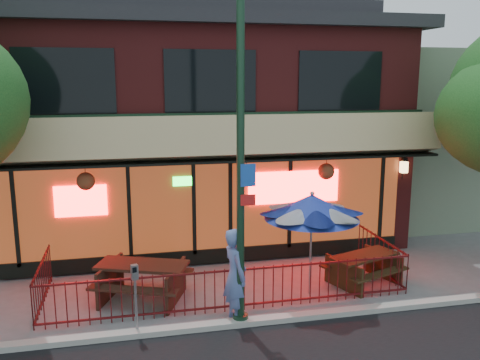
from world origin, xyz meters
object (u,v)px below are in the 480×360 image
(patio_umbrella, at_px, (312,207))
(parking_meter_near, at_px, (135,288))
(picnic_table_left, at_px, (142,276))
(pedestrian, at_px, (235,275))
(picnic_table_right, at_px, (364,265))
(street_light, at_px, (241,177))

(patio_umbrella, xyz_separation_m, parking_meter_near, (-4.08, -1.10, -1.15))
(patio_umbrella, bearing_deg, picnic_table_left, 172.10)
(pedestrian, xyz_separation_m, parking_meter_near, (-2.06, -0.18, -0.01))
(picnic_table_right, height_order, parking_meter_near, parking_meter_near)
(pedestrian, bearing_deg, patio_umbrella, -76.37)
(street_light, distance_m, picnic_table_right, 4.59)
(street_light, bearing_deg, picnic_table_right, 22.10)
(pedestrian, bearing_deg, parking_meter_near, 84.13)
(street_light, distance_m, pedestrian, 2.15)
(picnic_table_right, xyz_separation_m, pedestrian, (-3.55, -1.23, 0.51))
(picnic_table_right, distance_m, parking_meter_near, 5.81)
(street_light, height_order, patio_umbrella, street_light)
(pedestrian, bearing_deg, street_light, -168.33)
(picnic_table_left, bearing_deg, picnic_table_right, -2.46)
(picnic_table_right, distance_m, pedestrian, 3.79)
(patio_umbrella, bearing_deg, picnic_table_right, 11.31)
(parking_meter_near, bearing_deg, patio_umbrella, 15.11)
(street_light, bearing_deg, pedestrian, 112.57)
(street_light, bearing_deg, parking_meter_near, 179.93)
(patio_umbrella, distance_m, parking_meter_near, 4.38)
(pedestrian, distance_m, parking_meter_near, 2.07)
(patio_umbrella, height_order, pedestrian, patio_umbrella)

